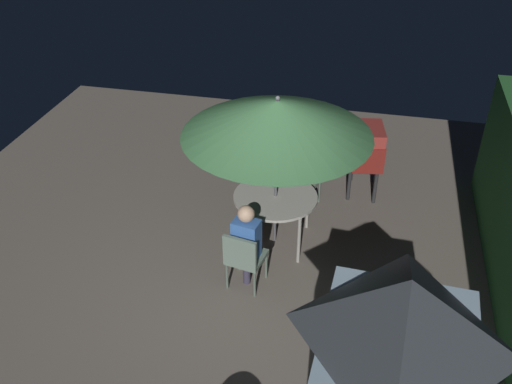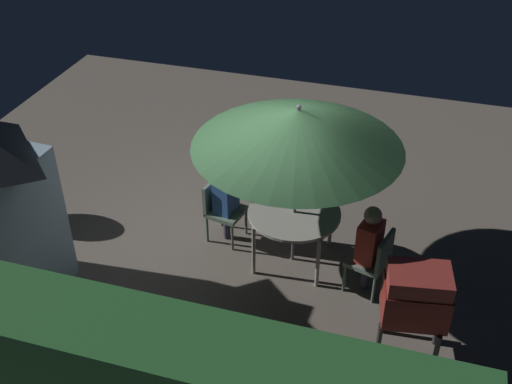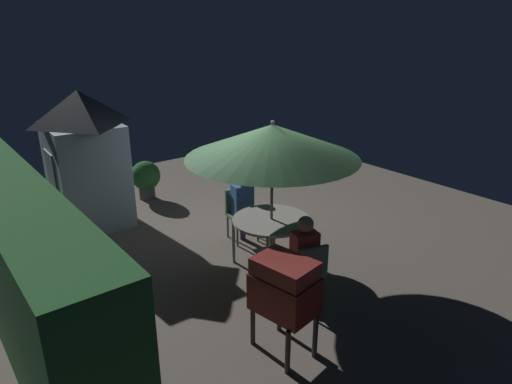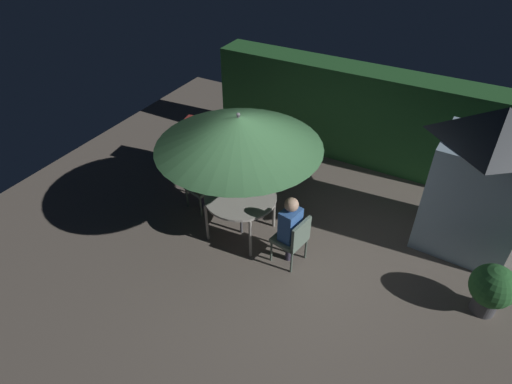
{
  "view_description": "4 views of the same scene",
  "coord_description": "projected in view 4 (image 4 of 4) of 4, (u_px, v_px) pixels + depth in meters",
  "views": [
    {
      "loc": [
        5.89,
        1.3,
        5.32
      ],
      "look_at": [
        -0.61,
        -0.16,
        0.91
      ],
      "focal_mm": 39.97,
      "sensor_mm": 36.0,
      "label": 1
    },
    {
      "loc": [
        -2.15,
        6.51,
        5.63
      ],
      "look_at": [
        -0.19,
        -0.02,
        0.92
      ],
      "focal_mm": 44.28,
      "sensor_mm": 36.0,
      "label": 2
    },
    {
      "loc": [
        -5.63,
        4.26,
        3.65
      ],
      "look_at": [
        -0.0,
        -0.18,
        0.95
      ],
      "focal_mm": 31.94,
      "sensor_mm": 36.0,
      "label": 3
    },
    {
      "loc": [
        2.18,
        -4.67,
        5.15
      ],
      "look_at": [
        -0.56,
        0.3,
        0.82
      ],
      "focal_mm": 29.97,
      "sensor_mm": 36.0,
      "label": 4
    }
  ],
  "objects": [
    {
      "name": "hedge_backdrop",
      "position": [
        352.0,
        113.0,
        9.04
      ],
      "size": [
        6.05,
        0.76,
        1.99
      ],
      "color": "#28602D",
      "rests_on": "ground"
    },
    {
      "name": "patio_table",
      "position": [
        241.0,
        200.0,
        7.12
      ],
      "size": [
        1.21,
        1.21,
        0.8
      ],
      "color": "#B2ADA3",
      "rests_on": "ground"
    },
    {
      "name": "person_in_blue",
      "position": [
        290.0,
        223.0,
        6.57
      ],
      "size": [
        0.3,
        0.38,
        1.26
      ],
      "color": "#3866B2",
      "rests_on": "ground"
    },
    {
      "name": "potted_plant_by_shed",
      "position": [
        492.0,
        288.0,
        5.94
      ],
      "size": [
        0.63,
        0.63,
        0.84
      ],
      "color": "#4C4C51",
      "rests_on": "ground"
    },
    {
      "name": "patio_umbrella",
      "position": [
        239.0,
        132.0,
        6.34
      ],
      "size": [
        2.57,
        2.57,
        2.33
      ],
      "color": "#4C4C51",
      "rests_on": "ground"
    },
    {
      "name": "ground_plane",
      "position": [
        277.0,
        250.0,
        7.21
      ],
      "size": [
        11.0,
        11.0,
        0.0
      ],
      "primitive_type": "plane",
      "color": "#6B6056"
    },
    {
      "name": "garden_shed",
      "position": [
        481.0,
        180.0,
        6.62
      ],
      "size": [
        1.56,
        1.38,
        2.52
      ],
      "color": "#9EBCD1",
      "rests_on": "ground"
    },
    {
      "name": "chair_far_side",
      "position": [
        294.0,
        238.0,
        6.69
      ],
      "size": [
        0.54,
        0.54,
        0.9
      ],
      "color": "slate",
      "rests_on": "ground"
    },
    {
      "name": "person_in_red",
      "position": [
        200.0,
        172.0,
        7.67
      ],
      "size": [
        0.32,
        0.39,
        1.26
      ],
      "color": "#CC3D33",
      "rests_on": "ground"
    },
    {
      "name": "chair_near_shed",
      "position": [
        198.0,
        182.0,
        7.87
      ],
      "size": [
        0.57,
        0.56,
        0.9
      ],
      "color": "slate",
      "rests_on": "ground"
    },
    {
      "name": "bbq_grill",
      "position": [
        200.0,
        138.0,
        8.51
      ],
      "size": [
        0.77,
        0.61,
        1.2
      ],
      "color": "maroon",
      "rests_on": "ground"
    }
  ]
}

